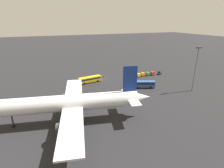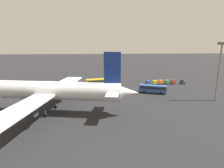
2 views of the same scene
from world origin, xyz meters
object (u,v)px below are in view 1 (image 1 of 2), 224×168
object	(u,v)px
airplane	(67,103)
cargo_cart_green	(148,74)
cargo_cart_blue	(133,75)
shuttle_bus_far	(143,84)
baggage_tug	(159,73)
shuttle_bus_near	(90,79)
cargo_cart_yellow	(138,75)
cargo_cart_red	(153,73)
cargo_cart_orange	(143,74)
worker_person	(104,76)

from	to	relation	value
airplane	cargo_cart_green	size ratio (longest dim) A/B	23.81
airplane	cargo_cart_green	bearing A→B (deg)	-135.27
cargo_cart_green	cargo_cart_blue	distance (m)	9.53
shuttle_bus_far	baggage_tug	xyz separation A→B (m)	(-20.07, -15.04, -1.02)
shuttle_bus_far	cargo_cart_blue	size ratio (longest dim) A/B	4.81
cargo_cart_green	cargo_cart_blue	size ratio (longest dim) A/B	1.00
shuttle_bus_far	cargo_cart_blue	world-z (taller)	shuttle_bus_far
shuttle_bus_near	cargo_cart_blue	distance (m)	24.32
cargo_cart_green	cargo_cart_yellow	bearing A→B (deg)	4.12
baggage_tug	cargo_cart_red	size ratio (longest dim) A/B	1.20
cargo_cart_red	cargo_cart_yellow	size ratio (longest dim) A/B	1.00
shuttle_bus_near	cargo_cart_red	size ratio (longest dim) A/B	5.36
cargo_cart_green	shuttle_bus_far	bearing A→B (deg)	51.57
cargo_cart_red	airplane	bearing A→B (deg)	31.58
shuttle_bus_near	cargo_cart_yellow	distance (m)	27.52
cargo_cart_orange	cargo_cart_yellow	xyz separation A→B (m)	(3.17, 0.62, 0.00)
airplane	cargo_cart_yellow	size ratio (longest dim) A/B	23.81
worker_person	cargo_cart_red	size ratio (longest dim) A/B	0.78
worker_person	cargo_cart_green	xyz separation A→B (m)	(-24.38, 6.70, 0.32)
cargo_cart_yellow	cargo_cart_blue	xyz separation A→B (m)	(3.17, -0.69, 0.00)
worker_person	cargo_cart_green	size ratio (longest dim) A/B	0.78
shuttle_bus_near	cargo_cart_green	bearing A→B (deg)	168.90
cargo_cart_orange	airplane	bearing A→B (deg)	35.17
shuttle_bus_near	cargo_cart_blue	xyz separation A→B (m)	(-24.30, 0.84, -0.62)
cargo_cart_red	shuttle_bus_far	bearing A→B (deg)	44.87
airplane	cargo_cart_green	world-z (taller)	airplane
shuttle_bus_near	cargo_cart_red	xyz separation A→B (m)	(-36.99, 1.18, -0.62)
cargo_cart_green	cargo_cart_yellow	size ratio (longest dim) A/B	1.00
shuttle_bus_far	shuttle_bus_near	bearing A→B (deg)	-16.19
cargo_cart_orange	cargo_cart_blue	xyz separation A→B (m)	(6.35, -0.07, 0.00)
cargo_cart_yellow	cargo_cart_blue	distance (m)	3.25
cargo_cart_yellow	shuttle_bus_near	bearing A→B (deg)	-3.17
airplane	shuttle_bus_far	bearing A→B (deg)	-144.03
shuttle_bus_far	cargo_cart_blue	xyz separation A→B (m)	(-2.82, -15.79, -0.77)
baggage_tug	cargo_cart_red	bearing A→B (deg)	-22.08
cargo_cart_orange	cargo_cart_green	bearing A→B (deg)	177.12
baggage_tug	cargo_cart_red	xyz separation A→B (m)	(4.54, -0.41, 0.25)
shuttle_bus_far	cargo_cart_green	bearing A→B (deg)	-106.87
worker_person	cargo_cart_green	bearing A→B (deg)	164.62
cargo_cart_green	cargo_cart_yellow	distance (m)	6.36
cargo_cart_red	cargo_cart_blue	world-z (taller)	same
cargo_cart_red	cargo_cart_yellow	xyz separation A→B (m)	(9.52, 0.35, 0.00)
shuttle_bus_far	cargo_cart_blue	distance (m)	16.06
airplane	cargo_cart_green	distance (m)	59.57
cargo_cart_orange	cargo_cart_yellow	bearing A→B (deg)	11.00
cargo_cart_green	cargo_cart_orange	xyz separation A→B (m)	(3.17, -0.16, 0.00)
cargo_cart_green	cargo_cart_orange	size ratio (longest dim) A/B	1.00
cargo_cart_green	shuttle_bus_near	bearing A→B (deg)	-1.80
cargo_cart_yellow	cargo_cart_orange	bearing A→B (deg)	-169.00
cargo_cart_blue	baggage_tug	bearing A→B (deg)	177.52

